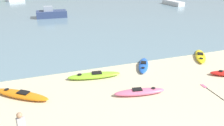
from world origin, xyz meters
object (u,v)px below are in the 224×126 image
at_px(kayak_on_sand_0, 143,65).
at_px(kayak_on_sand_2, 21,95).
at_px(kayak_on_sand_4, 200,56).
at_px(kayak_on_sand_1, 94,75).
at_px(loose_paddle, 218,96).
at_px(moored_boat_2, 51,13).
at_px(kayak_on_sand_6, 140,92).
at_px(moored_boat_0, 173,3).

xyz_separation_m(kayak_on_sand_0, kayak_on_sand_2, (-8.16, -1.42, 0.02)).
bearing_deg(kayak_on_sand_4, kayak_on_sand_1, -176.01).
bearing_deg(kayak_on_sand_0, kayak_on_sand_4, 1.62).
relative_size(kayak_on_sand_0, kayak_on_sand_2, 0.87).
bearing_deg(kayak_on_sand_4, loose_paddle, -121.10).
xyz_separation_m(kayak_on_sand_1, loose_paddle, (5.82, -4.47, -0.15)).
relative_size(kayak_on_sand_0, moored_boat_2, 0.62).
xyz_separation_m(kayak_on_sand_1, kayak_on_sand_6, (1.83, -2.86, 0.00)).
relative_size(moored_boat_2, loose_paddle, 1.56).
xyz_separation_m(kayak_on_sand_1, kayak_on_sand_2, (-4.38, -0.95, -0.01)).
relative_size(kayak_on_sand_2, kayak_on_sand_6, 1.06).
distance_m(kayak_on_sand_6, moored_boat_2, 24.31).
xyz_separation_m(kayak_on_sand_4, moored_boat_2, (-9.64, 20.68, 0.50)).
height_order(kayak_on_sand_1, loose_paddle, kayak_on_sand_1).
xyz_separation_m(kayak_on_sand_0, loose_paddle, (2.04, -4.95, -0.12)).
distance_m(moored_boat_0, loose_paddle, 35.75).
relative_size(kayak_on_sand_0, loose_paddle, 0.98).
bearing_deg(kayak_on_sand_1, kayak_on_sand_0, 7.17).
bearing_deg(kayak_on_sand_1, kayak_on_sand_4, 3.99).
height_order(kayak_on_sand_1, moored_boat_2, moored_boat_2).
relative_size(kayak_on_sand_2, loose_paddle, 1.13).
bearing_deg(kayak_on_sand_6, kayak_on_sand_4, 26.25).
distance_m(kayak_on_sand_1, kayak_on_sand_2, 4.48).
bearing_deg(kayak_on_sand_2, kayak_on_sand_0, 9.90).
relative_size(kayak_on_sand_4, kayak_on_sand_6, 1.00).
relative_size(kayak_on_sand_6, moored_boat_0, 0.52).
distance_m(kayak_on_sand_2, moored_boat_2, 22.55).
height_order(kayak_on_sand_0, kayak_on_sand_4, kayak_on_sand_0).
relative_size(kayak_on_sand_4, moored_boat_0, 0.52).
bearing_deg(moored_boat_2, kayak_on_sand_2, -99.27).
relative_size(kayak_on_sand_1, moored_boat_0, 0.61).
height_order(kayak_on_sand_0, loose_paddle, kayak_on_sand_0).
bearing_deg(moored_boat_0, loose_paddle, -120.08).
bearing_deg(kayak_on_sand_2, loose_paddle, -19.06).
relative_size(kayak_on_sand_4, loose_paddle, 1.06).
relative_size(kayak_on_sand_6, loose_paddle, 1.06).
bearing_deg(kayak_on_sand_6, kayak_on_sand_0, 59.75).
distance_m(kayak_on_sand_4, kayak_on_sand_6, 7.88).
bearing_deg(kayak_on_sand_0, moored_boat_0, 52.47).
bearing_deg(moored_boat_2, kayak_on_sand_0, -77.74).
distance_m(kayak_on_sand_2, kayak_on_sand_6, 6.50).
distance_m(kayak_on_sand_1, loose_paddle, 7.34).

